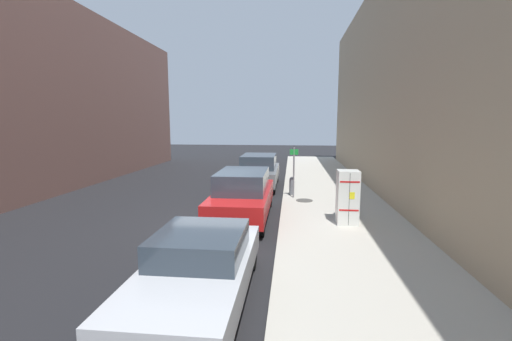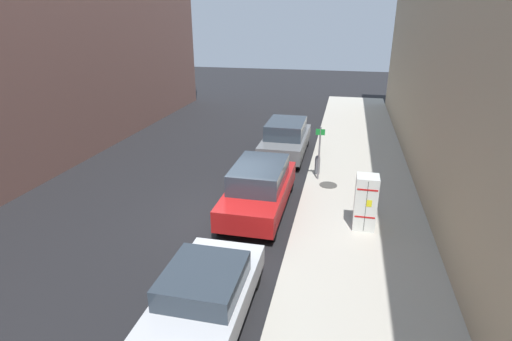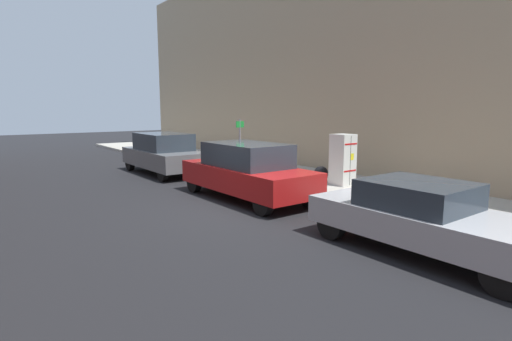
% 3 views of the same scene
% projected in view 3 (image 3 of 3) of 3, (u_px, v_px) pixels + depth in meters
% --- Properties ---
extents(ground_plane, '(80.00, 80.00, 0.00)m').
position_uv_depth(ground_plane, '(239.00, 206.00, 11.36)').
color(ground_plane, black).
extents(sidewalk_slab, '(4.30, 44.00, 0.14)m').
position_uv_depth(sidewalk_slab, '(340.00, 187.00, 13.88)').
color(sidewalk_slab, '#B2ADA0').
rests_on(sidewalk_slab, ground).
extents(building_facade_near, '(2.22, 39.60, 10.22)m').
position_uv_depth(building_facade_near, '(402.00, 46.00, 15.04)').
color(building_facade_near, tan).
rests_on(building_facade_near, ground).
extents(discarded_refrigerator, '(0.68, 0.68, 1.75)m').
position_uv_depth(discarded_refrigerator, '(343.00, 160.00, 13.72)').
color(discarded_refrigerator, silver).
rests_on(discarded_refrigerator, sidewalk_slab).
extents(manhole_cover, '(0.70, 0.70, 0.02)m').
position_uv_depth(manhole_cover, '(258.00, 176.00, 15.59)').
color(manhole_cover, '#47443F').
rests_on(manhole_cover, sidewalk_slab).
extents(street_sign_post, '(0.36, 0.07, 2.21)m').
position_uv_depth(street_sign_post, '(240.00, 144.00, 15.57)').
color(street_sign_post, slate).
rests_on(street_sign_post, sidewalk_slab).
extents(fire_hydrant, '(0.22, 0.22, 0.82)m').
position_uv_depth(fire_hydrant, '(230.00, 163.00, 16.12)').
color(fire_hydrant, slate).
rests_on(fire_hydrant, sidewalk_slab).
extents(trash_bag, '(0.53, 0.53, 0.53)m').
position_uv_depth(trash_bag, '(321.00, 173.00, 14.62)').
color(trash_bag, black).
rests_on(trash_bag, sidewalk_slab).
extents(parked_suv_gray, '(1.96, 4.69, 1.72)m').
position_uv_depth(parked_suv_gray, '(164.00, 153.00, 16.99)').
color(parked_suv_gray, slate).
rests_on(parked_suv_gray, ground).
extents(parked_suv_red, '(1.91, 4.87, 1.72)m').
position_uv_depth(parked_suv_red, '(247.00, 171.00, 12.20)').
color(parked_suv_red, red).
rests_on(parked_suv_red, ground).
extents(parked_sedan_silver, '(1.87, 4.51, 1.37)m').
position_uv_depth(parked_sedan_silver, '(425.00, 217.00, 7.62)').
color(parked_sedan_silver, silver).
rests_on(parked_sedan_silver, ground).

